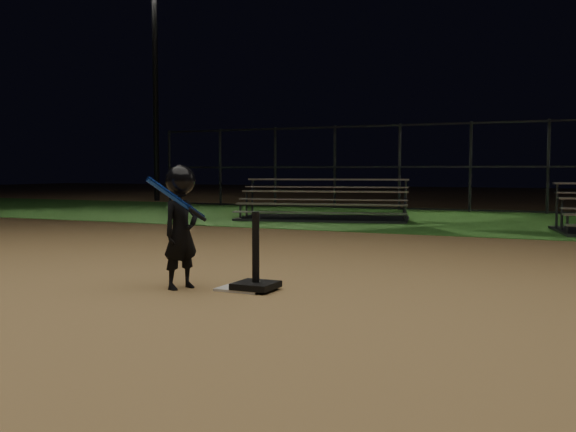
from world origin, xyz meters
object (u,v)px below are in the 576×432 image
object	(u,v)px
bleacher_left	(323,211)
child_batter	(181,223)
home_plate	(245,288)
light_pole_left	(154,69)
batting_tee	(256,275)

from	to	relation	value
bleacher_left	child_batter	bearing A→B (deg)	-90.05
home_plate	bleacher_left	distance (m)	9.01
home_plate	bleacher_left	world-z (taller)	bleacher_left
home_plate	bleacher_left	bearing A→B (deg)	106.88
bleacher_left	light_pole_left	bearing A→B (deg)	133.01
child_batter	light_pole_left	xyz separation A→B (m)	(-11.42, 15.18, 4.31)
bleacher_left	home_plate	bearing A→B (deg)	-86.14
home_plate	child_batter	distance (m)	0.88
light_pole_left	bleacher_left	bearing A→B (deg)	-33.97
home_plate	batting_tee	size ratio (longest dim) A/B	0.61
child_batter	light_pole_left	bearing A→B (deg)	55.48
child_batter	bleacher_left	size ratio (longest dim) A/B	0.29
batting_tee	light_pole_left	bearing A→B (deg)	129.02
home_plate	light_pole_left	distance (m)	19.79
child_batter	bleacher_left	world-z (taller)	child_batter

